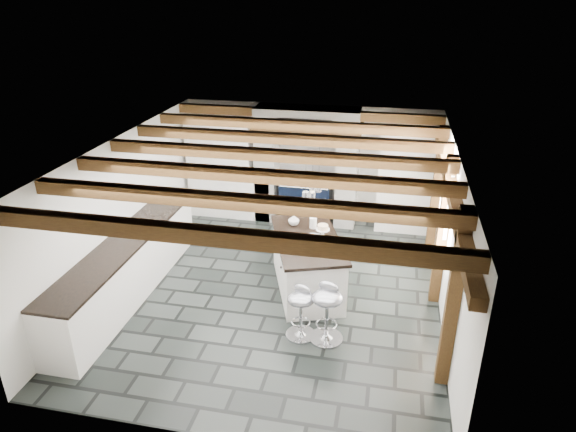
% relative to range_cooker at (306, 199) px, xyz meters
% --- Properties ---
extents(ground, '(6.00, 6.00, 0.00)m').
position_rel_range_cooker_xyz_m(ground, '(0.00, -2.68, -0.47)').
color(ground, black).
rests_on(ground, ground).
extents(room_shell, '(6.00, 6.03, 6.00)m').
position_rel_range_cooker_xyz_m(room_shell, '(-0.61, -1.26, 0.60)').
color(room_shell, white).
rests_on(room_shell, ground).
extents(range_cooker, '(1.00, 0.63, 0.99)m').
position_rel_range_cooker_xyz_m(range_cooker, '(0.00, 0.00, 0.00)').
color(range_cooker, black).
rests_on(range_cooker, ground).
extents(kitchen_island, '(1.49, 2.02, 1.19)m').
position_rel_range_cooker_xyz_m(kitchen_island, '(0.46, -2.55, -0.01)').
color(kitchen_island, white).
rests_on(kitchen_island, ground).
extents(bar_stool_near, '(0.53, 0.53, 0.85)m').
position_rel_range_cooker_xyz_m(bar_stool_near, '(0.94, -3.77, 0.06)').
color(bar_stool_near, silver).
rests_on(bar_stool_near, ground).
extents(bar_stool_far, '(0.49, 0.49, 0.76)m').
position_rel_range_cooker_xyz_m(bar_stool_far, '(0.59, -3.76, 0.01)').
color(bar_stool_far, silver).
rests_on(bar_stool_far, ground).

